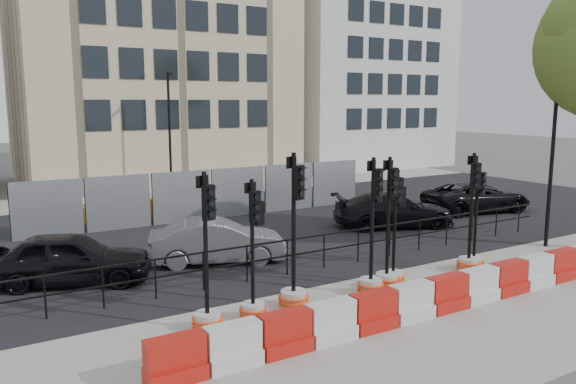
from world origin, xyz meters
TOP-DOWN VIEW (x-y plane):
  - ground at (0.00, 0.00)m, footprint 120.00×120.00m
  - sidewalk_near at (0.00, -3.00)m, footprint 40.00×6.00m
  - road at (0.00, 7.00)m, footprint 40.00×14.00m
  - sidewalk_far at (0.00, 16.00)m, footprint 40.00×4.00m
  - building_cream at (2.00, 21.99)m, footprint 15.00×10.06m
  - building_white at (17.00, 21.99)m, footprint 12.00×9.06m
  - kerb_railing at (0.00, 1.20)m, footprint 18.00×0.04m
  - heras_fencing at (-0.49, 9.71)m, footprint 14.33×1.72m
  - lamp_post_far at (0.50, 14.98)m, footprint 0.12×0.56m
  - lamp_post_near at (7.50, -0.52)m, footprint 0.12×0.56m
  - barrier_row at (-0.00, -2.80)m, footprint 12.55×0.50m
  - traffic_signal_a at (-4.48, -1.13)m, footprint 0.64×0.64m
  - traffic_signal_b at (-3.40, -1.07)m, footprint 0.60×0.60m
  - traffic_signal_c at (-2.33, -0.97)m, footprint 0.70×0.70m
  - traffic_signal_d at (-0.25, -1.15)m, footprint 0.66×0.66m
  - traffic_signal_e at (0.36, -1.02)m, footprint 0.65×0.65m
  - traffic_signal_f at (0.70, -0.88)m, footprint 0.59×0.59m
  - traffic_signal_g at (3.22, -1.10)m, footprint 0.64×0.64m
  - traffic_signal_h at (3.54, -1.00)m, footprint 0.58×0.58m
  - car_a at (-6.28, 3.46)m, footprint 4.36×5.10m
  - car_b at (-2.29, 3.27)m, footprint 3.84×4.75m
  - car_c at (5.23, 4.21)m, footprint 4.97×5.75m
  - car_d at (10.22, 4.62)m, footprint 3.97×5.43m

SIDE VIEW (x-z plane):
  - ground at x=0.00m, z-range 0.00..0.00m
  - sidewalk_near at x=0.00m, z-range 0.00..0.02m
  - sidewalk_far at x=0.00m, z-range 0.00..0.02m
  - road at x=0.00m, z-range 0.00..0.03m
  - barrier_row at x=0.00m, z-range -0.03..0.77m
  - traffic_signal_h at x=3.54m, z-range -0.87..2.09m
  - car_d at x=10.22m, z-range 0.00..1.27m
  - car_b at x=-2.29m, z-range 0.00..1.28m
  - car_c at x=5.23m, z-range 0.00..1.30m
  - traffic_signal_a at x=-4.48m, z-range -0.96..2.31m
  - traffic_signal_g at x=3.22m, z-range -0.96..2.31m
  - car_a at x=-6.28m, z-range 0.00..1.36m
  - traffic_signal_e at x=0.36m, z-range -0.97..2.34m
  - kerb_railing at x=0.00m, z-range 0.19..1.19m
  - heras_fencing at x=-0.49m, z-range -0.29..1.71m
  - traffic_signal_f at x=0.70m, z-range -0.79..2.22m
  - traffic_signal_b at x=-3.40m, z-range -0.80..2.25m
  - traffic_signal_c at x=-2.33m, z-range -1.04..2.49m
  - traffic_signal_d at x=-0.25m, z-range -0.87..2.47m
  - lamp_post_far at x=0.50m, z-range 0.22..6.22m
  - lamp_post_near at x=7.50m, z-range 0.22..6.22m
  - building_white at x=17.00m, z-range 0.00..16.00m
  - building_cream at x=2.00m, z-range 0.00..18.00m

